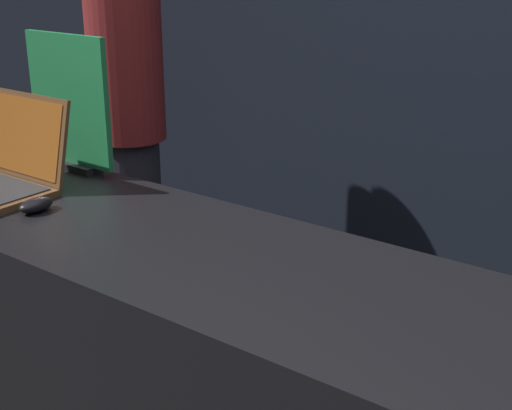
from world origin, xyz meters
TOP-DOWN VIEW (x-y plane):
  - laptop_front at (-0.94, 0.28)m, footprint 0.35×0.33m
  - mouse_front at (-0.71, 0.23)m, footprint 0.06×0.10m
  - promo_stand_front at (-0.94, 0.55)m, footprint 0.35×0.07m
  - person_bystander at (-1.42, 1.25)m, footprint 0.32×0.32m

SIDE VIEW (x-z plane):
  - person_bystander at x=-1.42m, z-range 0.03..1.74m
  - mouse_front at x=-0.71m, z-range 0.93..0.97m
  - laptop_front at x=-0.94m, z-range 0.86..1.14m
  - promo_stand_front at x=-0.94m, z-range 0.92..1.36m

